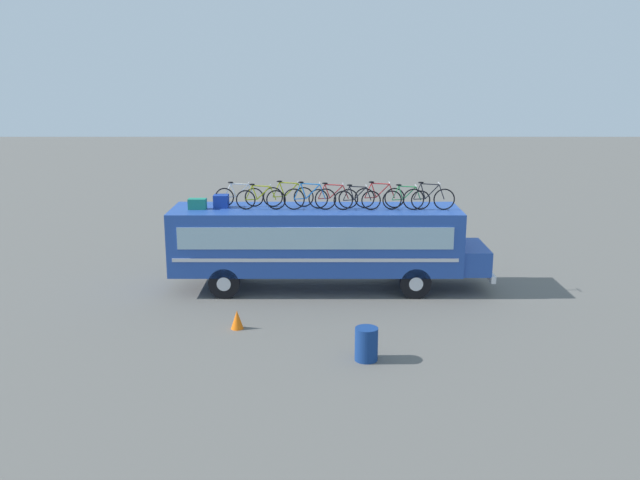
{
  "coord_description": "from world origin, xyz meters",
  "views": [
    {
      "loc": [
        0.15,
        -23.49,
        7.47
      ],
      "look_at": [
        0.09,
        0.0,
        1.77
      ],
      "focal_mm": 38.7,
      "sensor_mm": 36.0,
      "label": 1
    }
  ],
  "objects_px": {
    "bus": "(323,240)",
    "rooftop_bicycle_6": "(359,199)",
    "luggage_bag_2": "(223,201)",
    "rooftop_bicycle_7": "(381,197)",
    "luggage_bag_1": "(199,204)",
    "trash_bin": "(368,344)",
    "rooftop_bicycle_2": "(262,199)",
    "rooftop_bicycle_8": "(408,199)",
    "rooftop_bicycle_1": "(241,196)",
    "rooftop_bicycle_5": "(335,198)",
    "traffic_cone": "(239,320)",
    "rooftop_bicycle_9": "(431,198)",
    "rooftop_bicycle_4": "(311,198)",
    "rooftop_bicycle_3": "(290,196)"
  },
  "relations": [
    {
      "from": "rooftop_bicycle_6",
      "to": "rooftop_bicycle_8",
      "type": "bearing_deg",
      "value": 2.74
    },
    {
      "from": "luggage_bag_1",
      "to": "luggage_bag_2",
      "type": "bearing_deg",
      "value": 21.27
    },
    {
      "from": "rooftop_bicycle_4",
      "to": "rooftop_bicycle_2",
      "type": "bearing_deg",
      "value": 178.83
    },
    {
      "from": "rooftop_bicycle_2",
      "to": "rooftop_bicycle_8",
      "type": "bearing_deg",
      "value": -0.09
    },
    {
      "from": "rooftop_bicycle_7",
      "to": "trash_bin",
      "type": "bearing_deg",
      "value": -97.38
    },
    {
      "from": "rooftop_bicycle_5",
      "to": "trash_bin",
      "type": "xyz_separation_m",
      "value": [
        0.78,
        -6.27,
        -2.83
      ]
    },
    {
      "from": "rooftop_bicycle_2",
      "to": "trash_bin",
      "type": "xyz_separation_m",
      "value": [
        3.27,
        -6.09,
        -2.83
      ]
    },
    {
      "from": "bus",
      "to": "luggage_bag_1",
      "type": "distance_m",
      "value": 4.47
    },
    {
      "from": "rooftop_bicycle_2",
      "to": "luggage_bag_2",
      "type": "bearing_deg",
      "value": 164.45
    },
    {
      "from": "rooftop_bicycle_4",
      "to": "trash_bin",
      "type": "xyz_separation_m",
      "value": [
        1.59,
        -6.06,
        -2.86
      ]
    },
    {
      "from": "rooftop_bicycle_6",
      "to": "rooftop_bicycle_7",
      "type": "height_order",
      "value": "rooftop_bicycle_7"
    },
    {
      "from": "rooftop_bicycle_1",
      "to": "trash_bin",
      "type": "distance_m",
      "value": 8.28
    },
    {
      "from": "luggage_bag_1",
      "to": "rooftop_bicycle_8",
      "type": "height_order",
      "value": "rooftop_bicycle_8"
    },
    {
      "from": "bus",
      "to": "rooftop_bicycle_6",
      "type": "bearing_deg",
      "value": -15.01
    },
    {
      "from": "rooftop_bicycle_3",
      "to": "traffic_cone",
      "type": "xyz_separation_m",
      "value": [
        -1.37,
        -4.26,
        -3.01
      ]
    },
    {
      "from": "luggage_bag_1",
      "to": "trash_bin",
      "type": "height_order",
      "value": "luggage_bag_1"
    },
    {
      "from": "rooftop_bicycle_8",
      "to": "rooftop_bicycle_9",
      "type": "xyz_separation_m",
      "value": [
        0.76,
        -0.06,
        0.03
      ]
    },
    {
      "from": "rooftop_bicycle_5",
      "to": "rooftop_bicycle_9",
      "type": "xyz_separation_m",
      "value": [
        3.26,
        -0.25,
        0.02
      ]
    },
    {
      "from": "luggage_bag_1",
      "to": "rooftop_bicycle_5",
      "type": "height_order",
      "value": "rooftop_bicycle_5"
    },
    {
      "from": "bus",
      "to": "rooftop_bicycle_7",
      "type": "distance_m",
      "value": 2.54
    },
    {
      "from": "rooftop_bicycle_2",
      "to": "rooftop_bicycle_9",
      "type": "xyz_separation_m",
      "value": [
        5.75,
        -0.07,
        0.03
      ]
    },
    {
      "from": "rooftop_bicycle_2",
      "to": "traffic_cone",
      "type": "height_order",
      "value": "rooftop_bicycle_2"
    },
    {
      "from": "rooftop_bicycle_1",
      "to": "traffic_cone",
      "type": "relative_size",
      "value": 2.99
    },
    {
      "from": "rooftop_bicycle_1",
      "to": "rooftop_bicycle_7",
      "type": "relative_size",
      "value": 0.98
    },
    {
      "from": "rooftop_bicycle_4",
      "to": "traffic_cone",
      "type": "xyz_separation_m",
      "value": [
        -2.13,
        -3.74,
        -3.02
      ]
    },
    {
      "from": "rooftop_bicycle_7",
      "to": "trash_bin",
      "type": "xyz_separation_m",
      "value": [
        -0.83,
        -6.38,
        -2.84
      ]
    },
    {
      "from": "rooftop_bicycle_6",
      "to": "rooftop_bicycle_7",
      "type": "distance_m",
      "value": 0.88
    },
    {
      "from": "rooftop_bicycle_3",
      "to": "rooftop_bicycle_5",
      "type": "height_order",
      "value": "rooftop_bicycle_3"
    },
    {
      "from": "bus",
      "to": "trash_bin",
      "type": "xyz_separation_m",
      "value": [
        1.19,
        -6.33,
        -1.3
      ]
    },
    {
      "from": "trash_bin",
      "to": "rooftop_bicycle_4",
      "type": "bearing_deg",
      "value": 104.7
    },
    {
      "from": "bus",
      "to": "luggage_bag_2",
      "type": "bearing_deg",
      "value": 177.48
    },
    {
      "from": "rooftop_bicycle_1",
      "to": "rooftop_bicycle_2",
      "type": "height_order",
      "value": "rooftop_bicycle_2"
    },
    {
      "from": "rooftop_bicycle_7",
      "to": "trash_bin",
      "type": "relative_size",
      "value": 1.92
    },
    {
      "from": "luggage_bag_1",
      "to": "rooftop_bicycle_1",
      "type": "distance_m",
      "value": 1.48
    },
    {
      "from": "luggage_bag_2",
      "to": "rooftop_bicycle_9",
      "type": "distance_m",
      "value": 7.18
    },
    {
      "from": "luggage_bag_2",
      "to": "rooftop_bicycle_7",
      "type": "bearing_deg",
      "value": -1.15
    },
    {
      "from": "luggage_bag_1",
      "to": "rooftop_bicycle_2",
      "type": "bearing_deg",
      "value": -2.34
    },
    {
      "from": "bus",
      "to": "rooftop_bicycle_5",
      "type": "bearing_deg",
      "value": -8.12
    },
    {
      "from": "rooftop_bicycle_8",
      "to": "rooftop_bicycle_9",
      "type": "relative_size",
      "value": 0.92
    },
    {
      "from": "trash_bin",
      "to": "rooftop_bicycle_6",
      "type": "bearing_deg",
      "value": 89.72
    },
    {
      "from": "rooftop_bicycle_8",
      "to": "trash_bin",
      "type": "bearing_deg",
      "value": -105.78
    },
    {
      "from": "rooftop_bicycle_6",
      "to": "rooftop_bicycle_8",
      "type": "xyz_separation_m",
      "value": [
        1.69,
        0.08,
        -0.0
      ]
    },
    {
      "from": "rooftop_bicycle_2",
      "to": "rooftop_bicycle_7",
      "type": "distance_m",
      "value": 4.1
    },
    {
      "from": "rooftop_bicycle_8",
      "to": "trash_bin",
      "type": "distance_m",
      "value": 6.92
    },
    {
      "from": "luggage_bag_2",
      "to": "rooftop_bicycle_2",
      "type": "relative_size",
      "value": 0.29
    },
    {
      "from": "bus",
      "to": "rooftop_bicycle_3",
      "type": "height_order",
      "value": "rooftop_bicycle_3"
    },
    {
      "from": "traffic_cone",
      "to": "trash_bin",
      "type": "bearing_deg",
      "value": -31.98
    },
    {
      "from": "rooftop_bicycle_2",
      "to": "trash_bin",
      "type": "distance_m",
      "value": 7.47
    },
    {
      "from": "rooftop_bicycle_6",
      "to": "trash_bin",
      "type": "bearing_deg",
      "value": -90.28
    },
    {
      "from": "rooftop_bicycle_5",
      "to": "rooftop_bicycle_3",
      "type": "bearing_deg",
      "value": 168.99
    }
  ]
}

